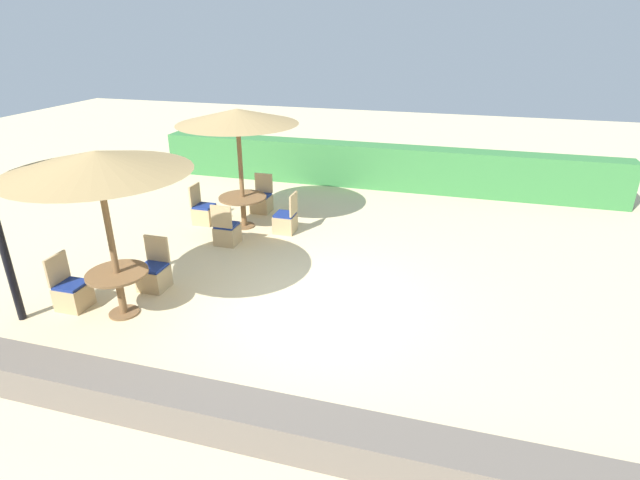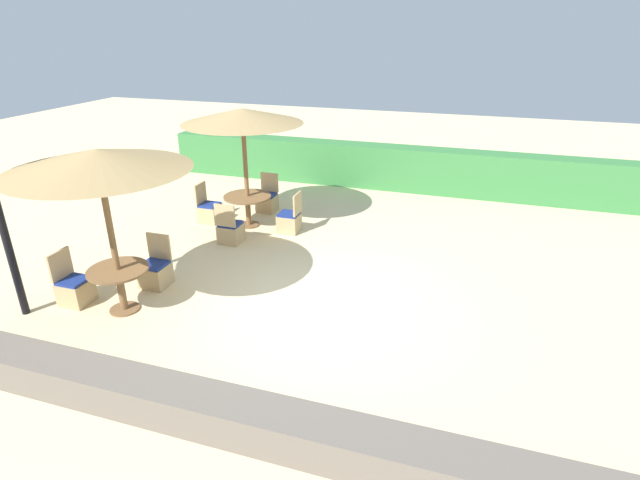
% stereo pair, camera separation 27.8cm
% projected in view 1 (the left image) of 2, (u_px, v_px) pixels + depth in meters
% --- Properties ---
extents(ground_plane, '(40.00, 40.00, 0.00)m').
position_uv_depth(ground_plane, '(310.00, 302.00, 8.51)').
color(ground_plane, beige).
extents(hedge_row, '(13.00, 0.70, 1.21)m').
position_uv_depth(hedge_row, '(379.00, 166.00, 14.19)').
color(hedge_row, '#387A3D').
rests_on(hedge_row, ground_plane).
extents(stone_border, '(10.00, 0.56, 0.47)m').
position_uv_depth(stone_border, '(233.00, 417.00, 5.71)').
color(stone_border, '#6B6056').
rests_on(stone_border, ground_plane).
extents(parasol_back_left, '(2.64, 2.64, 2.70)m').
position_uv_depth(parasol_back_left, '(237.00, 117.00, 10.63)').
color(parasol_back_left, brown).
rests_on(parasol_back_left, ground_plane).
extents(round_table_back_left, '(1.09, 1.09, 0.73)m').
position_uv_depth(round_table_back_left, '(243.00, 203.00, 11.41)').
color(round_table_back_left, brown).
rests_on(round_table_back_left, ground_plane).
extents(patio_chair_back_left_south, '(0.46, 0.46, 0.93)m').
position_uv_depth(patio_chair_back_left_south, '(227.00, 232.00, 10.63)').
color(patio_chair_back_left_south, tan).
rests_on(patio_chair_back_left_south, ground_plane).
extents(patio_chair_back_left_west, '(0.46, 0.46, 0.93)m').
position_uv_depth(patio_chair_back_left_west, '(204.00, 213.00, 11.74)').
color(patio_chair_back_left_west, tan).
rests_on(patio_chair_back_left_west, ground_plane).
extents(patio_chair_back_left_north, '(0.46, 0.46, 0.93)m').
position_uv_depth(patio_chair_back_left_north, '(262.00, 201.00, 12.46)').
color(patio_chair_back_left_north, tan).
rests_on(patio_chair_back_left_north, ground_plane).
extents(patio_chair_back_left_east, '(0.46, 0.46, 0.93)m').
position_uv_depth(patio_chair_back_left_east, '(286.00, 221.00, 11.23)').
color(patio_chair_back_left_east, tan).
rests_on(patio_chair_back_left_east, ground_plane).
extents(parasol_front_left, '(2.71, 2.71, 2.70)m').
position_uv_depth(parasol_front_left, '(97.00, 163.00, 7.15)').
color(parasol_front_left, brown).
rests_on(parasol_front_left, ground_plane).
extents(round_table_front_left, '(0.96, 0.96, 0.76)m').
position_uv_depth(round_table_front_left, '(119.00, 283.00, 7.94)').
color(round_table_front_left, brown).
rests_on(round_table_front_left, ground_plane).
extents(patio_chair_front_left_west, '(0.46, 0.46, 0.93)m').
position_uv_depth(patio_chair_front_left_west, '(72.00, 293.00, 8.25)').
color(patio_chair_front_left_west, tan).
rests_on(patio_chair_front_left_west, ground_plane).
extents(patio_chair_front_left_north, '(0.46, 0.46, 0.93)m').
position_uv_depth(patio_chair_front_left_north, '(154.00, 275.00, 8.85)').
color(patio_chair_front_left_north, tan).
rests_on(patio_chair_front_left_north, ground_plane).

